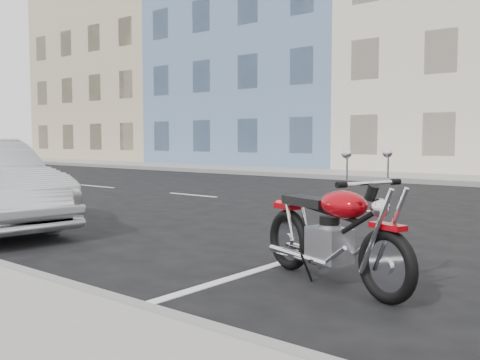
% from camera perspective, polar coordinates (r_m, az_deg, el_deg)
% --- Properties ---
extents(ground, '(120.00, 120.00, 0.00)m').
position_cam_1_polar(ground, '(10.20, 19.80, -3.72)').
color(ground, black).
rests_on(ground, ground).
extents(sidewalk_far, '(80.00, 3.40, 0.15)m').
position_cam_1_polar(sidewalk_far, '(20.10, 14.76, 0.41)').
color(sidewalk_far, gray).
rests_on(sidewalk_far, ground).
extents(curb_far, '(80.00, 0.12, 0.16)m').
position_cam_1_polar(curb_far, '(18.57, 12.56, 0.17)').
color(curb_far, gray).
rests_on(curb_far, ground).
extents(bldg_far_west, '(12.00, 12.00, 12.00)m').
position_cam_1_polar(bldg_far_west, '(39.39, -9.31, 10.94)').
color(bldg_far_west, tan).
rests_on(bldg_far_west, ground).
extents(bldg_blue, '(12.00, 12.00, 13.00)m').
position_cam_1_polar(bldg_blue, '(31.55, 5.62, 13.58)').
color(bldg_blue, slate).
rests_on(bldg_blue, ground).
extents(motorcycle, '(1.95, 0.92, 1.02)m').
position_cam_1_polar(motorcycle, '(4.63, 15.66, -7.17)').
color(motorcycle, black).
rests_on(motorcycle, ground).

